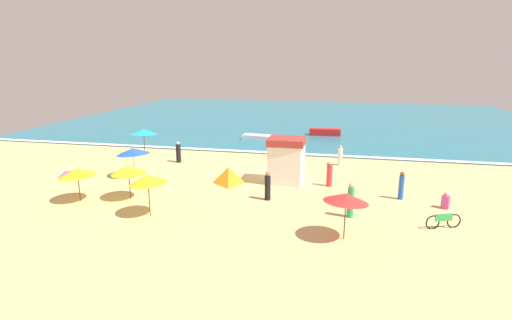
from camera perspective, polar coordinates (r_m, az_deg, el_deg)
ground_plane at (r=28.42m, az=1.31°, el=-1.97°), size 60.00×60.00×0.00m
ocean_water at (r=55.61m, az=6.91°, el=5.88°), size 60.00×44.00×0.10m
wave_breaker_foam at (r=34.40m, az=3.34°, el=1.03°), size 57.00×0.70×0.01m
lifeguard_cabana at (r=26.13m, az=4.31°, el=-0.01°), size 2.33×2.08×2.96m
beach_umbrella_0 at (r=21.13m, az=-15.05°, el=-2.63°), size 2.32×2.30×2.24m
beach_umbrella_1 at (r=35.09m, az=-15.62°, el=3.88°), size 2.37×2.39×2.27m
beach_umbrella_2 at (r=24.70m, az=-23.95°, el=-1.59°), size 2.50×2.48×2.00m
beach_umbrella_3 at (r=24.05m, az=-17.60°, el=-1.34°), size 2.66×2.66×1.97m
beach_umbrella_4 at (r=18.13m, az=12.62°, el=-5.24°), size 2.81×2.81×2.23m
beach_umbrella_5 at (r=28.62m, az=-17.01°, el=1.19°), size 3.02×3.00×2.08m
beach_tent at (r=26.29m, az=-3.90°, el=-2.13°), size 1.93×2.21×1.05m
parked_bicycle at (r=21.32m, az=24.99°, el=-7.80°), size 1.72×0.72×0.76m
beachgoer_0 at (r=31.26m, az=11.81°, el=0.58°), size 0.41×0.41×1.54m
beachgoer_1 at (r=25.90m, az=10.34°, el=-2.03°), size 0.45×0.45×1.64m
beachgoer_2 at (r=24.57m, az=19.87°, el=-3.44°), size 0.39×0.39×1.65m
beachgoer_3 at (r=21.07m, az=13.24°, el=-5.64°), size 0.49×0.49×1.82m
beachgoer_4 at (r=23.01m, az=1.66°, el=-3.76°), size 0.45×0.45×1.68m
beachgoer_5 at (r=32.01m, az=-10.92°, el=1.03°), size 0.48×0.48×1.65m
beachgoer_6 at (r=24.13m, az=25.24°, el=-5.27°), size 0.50×0.50×0.94m
beach_towel_0 at (r=31.26m, az=-25.03°, el=-1.81°), size 1.50×1.99×0.01m
beach_towel_1 at (r=31.67m, az=4.39°, el=-0.32°), size 1.63×1.43×0.01m
small_boat_0 at (r=42.98m, az=9.71°, el=3.94°), size 3.27×1.22×0.70m
small_boat_1 at (r=39.86m, az=1.05°, el=3.19°), size 4.29×1.69×0.48m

